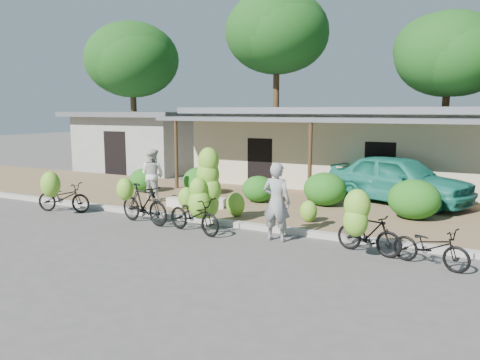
% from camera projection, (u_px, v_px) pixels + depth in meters
% --- Properties ---
extents(ground, '(100.00, 100.00, 0.00)m').
position_uv_depth(ground, '(224.00, 249.00, 11.02)').
color(ground, '#4C4947').
rests_on(ground, ground).
extents(sidewalk, '(60.00, 6.00, 0.12)m').
position_uv_depth(sidewalk, '(298.00, 208.00, 15.40)').
color(sidewalk, '#816045').
rests_on(sidewalk, ground).
extents(curb, '(60.00, 0.25, 0.15)m').
position_uv_depth(curb, '(260.00, 227.00, 12.77)').
color(curb, '#A8A399').
rests_on(curb, ground).
extents(shop_main, '(13.00, 8.50, 3.35)m').
position_uv_depth(shop_main, '(346.00, 145.00, 20.37)').
color(shop_main, beige).
rests_on(shop_main, ground).
extents(shop_grey, '(7.00, 6.00, 3.15)m').
position_uv_depth(shop_grey, '(146.00, 140.00, 25.43)').
color(shop_grey, '#9B9C97').
rests_on(shop_grey, ground).
extents(tree_back_left, '(5.61, 5.53, 8.39)m').
position_uv_depth(tree_back_left, '(131.00, 58.00, 27.83)').
color(tree_back_left, '#4A351D').
rests_on(tree_back_left, ground).
extents(tree_far_center, '(5.93, 5.87, 9.95)m').
position_uv_depth(tree_far_center, '(275.00, 31.00, 26.62)').
color(tree_far_center, '#4A351D').
rests_on(tree_far_center, ground).
extents(tree_center_right, '(5.33, 5.22, 8.06)m').
position_uv_depth(tree_center_right, '(445.00, 53.00, 23.21)').
color(tree_center_right, '#4A351D').
rests_on(tree_center_right, ground).
extents(hedge_0, '(1.14, 1.03, 0.89)m').
position_uv_depth(hedge_0, '(144.00, 180.00, 18.05)').
color(hedge_0, '#1F5C15').
rests_on(hedge_0, sidewalk).
extents(hedge_1, '(1.30, 1.17, 1.01)m').
position_uv_depth(hedge_1, '(200.00, 181.00, 17.48)').
color(hedge_1, '#1F5C15').
rests_on(hedge_1, sidewalk).
extents(hedge_2, '(1.15, 1.03, 0.90)m').
position_uv_depth(hedge_2, '(258.00, 189.00, 15.99)').
color(hedge_2, '#1F5C15').
rests_on(hedge_2, sidewalk).
extents(hedge_3, '(1.41, 1.27, 1.10)m').
position_uv_depth(hedge_3, '(325.00, 189.00, 15.36)').
color(hedge_3, '#1F5C15').
rests_on(hedge_3, sidewalk).
extents(hedge_4, '(1.47, 1.33, 1.15)m').
position_uv_depth(hedge_4, '(414.00, 199.00, 13.46)').
color(hedge_4, '#1F5C15').
rests_on(hedge_4, sidewalk).
extents(bike_far_left, '(1.91, 1.44, 1.40)m').
position_uv_depth(bike_far_left, '(61.00, 195.00, 14.80)').
color(bike_far_left, black).
rests_on(bike_far_left, ground).
extents(bike_left, '(1.98, 1.30, 1.40)m').
position_uv_depth(bike_left, '(142.00, 203.00, 13.35)').
color(bike_left, black).
rests_on(bike_left, ground).
extents(bike_center, '(1.95, 1.36, 2.25)m').
position_uv_depth(bike_center, '(201.00, 200.00, 12.54)').
color(bike_center, black).
rests_on(bike_center, ground).
extents(bike_right, '(1.64, 1.27, 1.57)m').
position_uv_depth(bike_right, '(364.00, 226.00, 10.40)').
color(bike_right, black).
rests_on(bike_right, ground).
extents(bike_far_right, '(1.73, 1.05, 0.86)m').
position_uv_depth(bike_far_right, '(431.00, 247.00, 9.73)').
color(bike_far_right, black).
rests_on(bike_far_right, ground).
extents(loose_banana_a, '(0.56, 0.48, 0.71)m').
position_uv_depth(loose_banana_a, '(187.00, 198.00, 14.84)').
color(loose_banana_a, '#77BB2E').
rests_on(loose_banana_a, sidewalk).
extents(loose_banana_b, '(0.57, 0.49, 0.71)m').
position_uv_depth(loose_banana_b, '(236.00, 204.00, 13.82)').
color(loose_banana_b, '#77BB2E').
rests_on(loose_banana_b, sidewalk).
extents(loose_banana_c, '(0.49, 0.42, 0.61)m').
position_uv_depth(loose_banana_c, '(309.00, 211.00, 13.14)').
color(loose_banana_c, '#77BB2E').
rests_on(loose_banana_c, sidewalk).
extents(sack_near, '(0.92, 0.60, 0.30)m').
position_uv_depth(sack_near, '(212.00, 203.00, 15.13)').
color(sack_near, silver).
rests_on(sack_near, sidewalk).
extents(sack_far, '(0.81, 0.53, 0.28)m').
position_uv_depth(sack_far, '(178.00, 203.00, 15.20)').
color(sack_far, silver).
rests_on(sack_far, sidewalk).
extents(vendor, '(0.72, 0.47, 1.97)m').
position_uv_depth(vendor, '(277.00, 202.00, 11.58)').
color(vendor, gray).
rests_on(vendor, ground).
extents(bystander, '(0.89, 0.70, 1.81)m').
position_uv_depth(bystander, '(152.00, 175.00, 16.20)').
color(bystander, silver).
rests_on(bystander, sidewalk).
extents(teal_van, '(5.19, 3.45, 1.64)m').
position_uv_depth(teal_van, '(399.00, 179.00, 15.74)').
color(teal_van, '#1C7F6B').
rests_on(teal_van, sidewalk).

